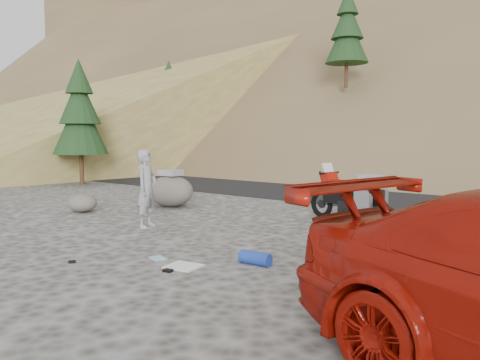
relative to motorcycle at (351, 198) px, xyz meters
The scene contains 14 objects.
ground 3.63m from the motorcycle, 110.59° to the right, with size 140.00×140.00×0.00m, color #3C3937.
road 5.82m from the motorcycle, 102.56° to the left, with size 120.00×7.00×0.05m, color black.
conifer_verge 12.53m from the motorcycle, behind, with size 2.20×2.20×5.04m.
motorcycle is the anchor object (origin of this frame).
man 4.58m from the motorcycle, 136.30° to the right, with size 0.62×0.40×1.69m, color #939499.
boulder 5.12m from the motorcycle, behind, with size 1.51×1.35×1.05m.
small_rock 6.81m from the motorcycle, 155.43° to the right, with size 0.99×0.95×0.48m.
gear_white_cloth 4.90m from the motorcycle, 95.77° to the right, with size 0.50×0.44×0.02m, color white.
gear_blue_mat 4.11m from the motorcycle, 85.77° to the right, with size 0.20×0.20×0.51m, color #1A379D.
gear_bottle 5.20m from the motorcycle, 64.05° to the right, with size 0.08×0.08×0.21m, color #1A379D.
gear_funnel 4.90m from the motorcycle, 65.19° to the right, with size 0.16×0.16×0.21m, color red.
gear_glove_a 5.22m from the motorcycle, 95.28° to the right, with size 0.13×0.10×0.04m, color black.
gear_glove_b 6.13m from the motorcycle, 109.31° to the right, with size 0.10×0.08×0.03m, color black.
gear_blue_cloth 4.93m from the motorcycle, 103.63° to the right, with size 0.29×0.21×0.01m, color #8DC1DB.
Camera 1 is at (5.73, -6.42, 1.99)m, focal length 35.00 mm.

